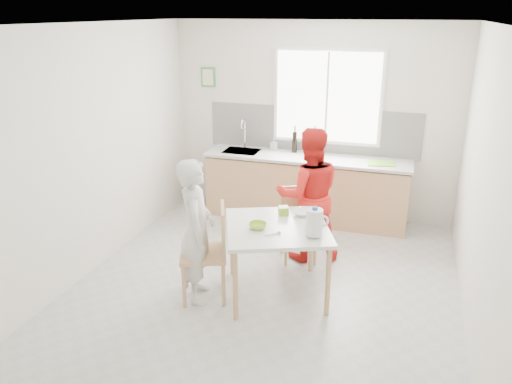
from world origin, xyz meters
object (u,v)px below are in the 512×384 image
chair_left (210,249)px  milk_jug (315,222)px  bowl_white (303,213)px  dining_table (277,233)px  person_red (309,195)px  person_white (197,231)px  chair_far (298,220)px  wine_bottle_b (295,142)px  bowl_green (258,226)px  wine_bottle_a (315,143)px

chair_left → milk_jug: (1.03, 0.11, 0.38)m
bowl_white → milk_jug: size_ratio=0.69×
dining_table → person_red: (0.13, 0.91, 0.10)m
chair_left → person_white: person_white is taller
person_red → bowl_white: size_ratio=8.19×
chair_far → wine_bottle_b: 1.52m
chair_far → person_white: bearing=-144.8°
chair_far → bowl_green: (-0.18, -1.01, 0.33)m
chair_left → chair_far: size_ratio=1.15×
person_white → chair_far: bearing=-54.8°
bowl_white → wine_bottle_b: bearing=106.0°
dining_table → chair_far: bearing=88.8°
dining_table → chair_left: (-0.63, -0.25, -0.15)m
person_red → bowl_green: (-0.30, -1.03, 0.01)m
person_white → bowl_white: (0.93, 0.65, 0.05)m
person_red → bowl_white: 0.57m
chair_far → milk_jug: bearing=-91.4°
person_red → person_white: bearing=32.1°
bowl_white → wine_bottle_a: (-0.26, 1.88, 0.28)m
chair_far → person_white: size_ratio=0.58×
chair_far → person_red: 0.34m
dining_table → milk_jug: size_ratio=4.67×
person_red → milk_jug: (0.27, -1.05, 0.13)m
person_red → chair_left: bearing=34.9°
person_white → milk_jug: size_ratio=5.30×
bowl_green → bowl_white: bowl_green is taller
bowl_white → chair_left: bearing=-143.6°
chair_far → bowl_white: (0.17, -0.54, 0.32)m
bowl_white → wine_bottle_b: (-0.54, 1.89, 0.27)m
chair_far → milk_jug: size_ratio=3.07×
person_white → wine_bottle_a: 2.64m
person_red → milk_jug: size_ratio=5.66×
milk_jug → wine_bottle_a: bearing=79.4°
chair_left → milk_jug: bearing=74.3°
chair_left → wine_bottle_b: (0.27, 2.49, 0.52)m
wine_bottle_b → bowl_green: bearing=-85.4°
chair_left → person_red: 1.41m
person_red → milk_jug: 1.09m
dining_table → person_white: (-0.75, -0.30, 0.05)m
person_white → bowl_white: person_white is taller
chair_left → bowl_white: chair_left is taller
chair_left → bowl_white: bearing=104.4°
chair_left → bowl_green: 0.54m
person_red → wine_bottle_b: bearing=-91.8°
chair_far → person_red: bearing=-9.9°
chair_left → person_white: size_ratio=0.67×
chair_far → person_red: person_red is taller
bowl_white → milk_jug: (0.22, -0.48, 0.13)m
chair_far → wine_bottle_b: (-0.38, 1.35, 0.59)m
bowl_green → person_red: bearing=73.9°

